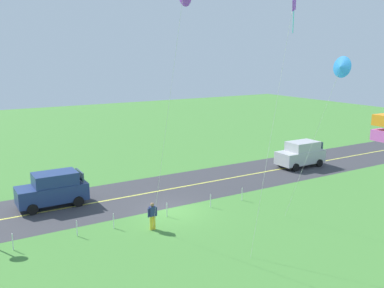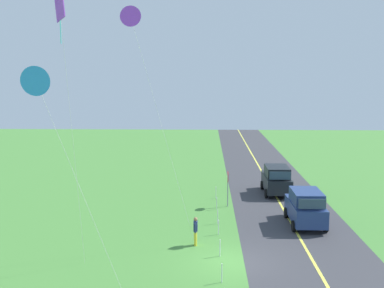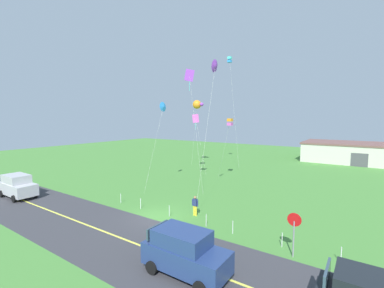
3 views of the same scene
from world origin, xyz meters
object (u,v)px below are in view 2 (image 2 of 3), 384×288
(car_suv_foreground, at_px, (306,207))
(stop_sign, at_px, (228,182))
(car_parked_east_near, at_px, (277,179))
(kite_yellow_high, at_px, (36,82))
(person_adult_near, at_px, (196,230))
(kite_red_low, at_px, (131,18))
(kite_green_far, at_px, (60,12))

(car_suv_foreground, distance_m, stop_sign, 6.30)
(car_parked_east_near, xyz_separation_m, kite_yellow_high, (-19.95, 11.78, 7.93))
(car_suv_foreground, distance_m, kite_yellow_high, 18.97)
(car_suv_foreground, xyz_separation_m, kite_yellow_high, (-11.91, 12.45, 7.93))
(person_adult_near, height_order, kite_red_low, kite_red_low)
(car_parked_east_near, bearing_deg, kite_red_low, 141.75)
(car_suv_foreground, bearing_deg, person_adult_near, 119.69)
(stop_sign, xyz_separation_m, kite_green_far, (-12.49, 7.84, 10.20))
(kite_red_low, bearing_deg, kite_green_far, 151.34)
(car_parked_east_near, height_order, stop_sign, stop_sign)
(car_parked_east_near, height_order, person_adult_near, car_parked_east_near)
(car_suv_foreground, height_order, person_adult_near, car_suv_foreground)
(person_adult_near, bearing_deg, kite_red_low, -59.91)
(stop_sign, xyz_separation_m, kite_yellow_high, (-16.05, 7.74, 7.28))
(car_suv_foreground, xyz_separation_m, kite_red_low, (-4.02, 10.17, 11.13))
(person_adult_near, relative_size, kite_green_far, 0.12)
(stop_sign, xyz_separation_m, person_adult_near, (-8.02, 2.11, -0.94))
(person_adult_near, relative_size, kite_red_low, 0.12)
(car_parked_east_near, xyz_separation_m, kite_red_low, (-12.05, 9.50, 11.13))
(person_adult_near, bearing_deg, kite_yellow_high, -7.22)
(person_adult_near, distance_m, kite_green_far, 13.30)
(car_parked_east_near, xyz_separation_m, stop_sign, (-3.90, 4.04, 0.65))
(person_adult_near, bearing_deg, car_parked_east_near, -179.44)
(kite_yellow_high, bearing_deg, stop_sign, -25.75)
(person_adult_near, xyz_separation_m, kite_green_far, (-4.47, 5.73, 11.13))
(kite_green_far, bearing_deg, person_adult_near, -52.01)
(stop_sign, height_order, person_adult_near, stop_sign)
(stop_sign, bearing_deg, car_suv_foreground, -131.30)
(car_suv_foreground, height_order, car_parked_east_near, same)
(car_parked_east_near, distance_m, kite_green_far, 22.96)
(car_parked_east_near, height_order, kite_red_low, kite_red_low)
(kite_red_low, bearing_deg, stop_sign, -33.82)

